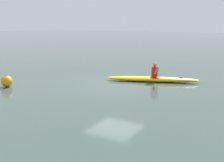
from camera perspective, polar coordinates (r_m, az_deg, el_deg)
The scene contains 4 objects.
ground_plane at distance 13.74m, azimuth 0.71°, elevation -0.68°, with size 160.00×160.00×0.00m, color #384742.
kayak at distance 14.47m, azimuth 8.80°, elevation 0.43°, with size 4.93×2.43×0.28m.
kayaker at distance 14.38m, azimuth 9.35°, elevation 2.24°, with size 0.94×2.30×0.76m.
mooring_buoy_channel_marker at distance 14.15m, azimuth -21.97°, elevation -0.04°, with size 0.57×0.57×0.61m.
Camera 1 is at (-6.63, 11.61, 3.15)m, focal length 41.97 mm.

